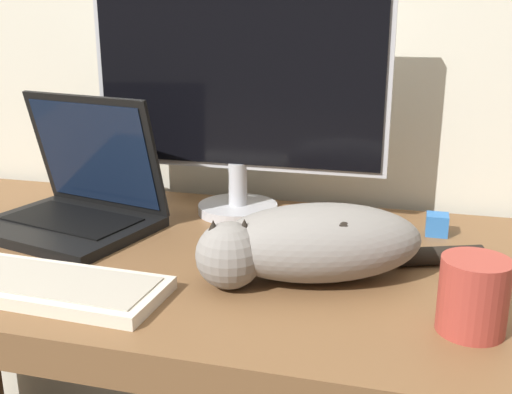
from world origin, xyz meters
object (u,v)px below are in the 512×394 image
at_px(monitor, 237,94).
at_px(external_keyboard, 46,285).
at_px(coffee_mug, 473,296).
at_px(cat, 311,242).
at_px(laptop, 76,202).

height_order(monitor, external_keyboard, monitor).
distance_m(monitor, coffee_mug, 0.64).
bearing_deg(cat, coffee_mug, -46.54).
distance_m(external_keyboard, cat, 0.42).
xyz_separation_m(monitor, laptop, (-0.29, -0.17, -0.20)).
height_order(external_keyboard, cat, cat).
height_order(monitor, laptop, monitor).
xyz_separation_m(cat, coffee_mug, (0.24, -0.11, -0.01)).
bearing_deg(external_keyboard, cat, 24.44).
relative_size(laptop, cat, 0.81).
distance_m(cat, coffee_mug, 0.26).
xyz_separation_m(monitor, external_keyboard, (-0.17, -0.45, -0.24)).
relative_size(cat, coffee_mug, 4.36).
bearing_deg(monitor, coffee_mug, -42.43).
height_order(laptop, coffee_mug, laptop).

